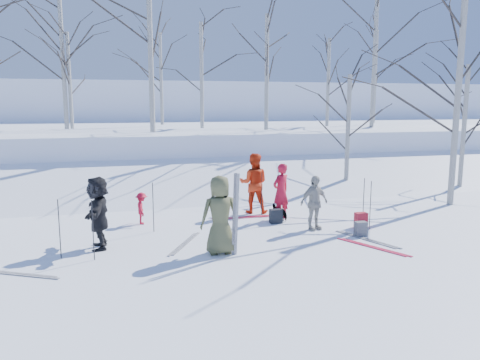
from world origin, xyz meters
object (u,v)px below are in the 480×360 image
object	(u,v)px
skier_cream_east	(314,203)
backpack_red	(361,220)
skier_red_north	(281,191)
backpack_grey	(361,229)
skier_red_seated	(142,208)
skier_redor_behind	(254,183)
skier_olive_center	(220,215)
dog	(280,212)
backpack_dark	(276,216)
skier_grey_west	(98,213)

from	to	relation	value
skier_cream_east	backpack_red	xyz separation A→B (m)	(1.35, -0.16, -0.54)
skier_red_north	backpack_grey	bearing A→B (deg)	94.87
skier_red_seated	backpack_red	bearing A→B (deg)	-107.65
skier_redor_behind	backpack_grey	bearing A→B (deg)	140.62
skier_red_north	skier_cream_east	distance (m)	1.45
backpack_red	skier_red_seated	bearing A→B (deg)	161.28
skier_olive_center	skier_redor_behind	world-z (taller)	skier_redor_behind
skier_red_north	backpack_grey	size ratio (longest dim) A/B	4.37
dog	backpack_dark	xyz separation A→B (m)	(-0.23, -0.31, -0.04)
skier_red_seated	backpack_dark	bearing A→B (deg)	-102.52
skier_red_north	skier_redor_behind	bearing A→B (deg)	-86.62
skier_olive_center	skier_cream_east	world-z (taller)	skier_olive_center
skier_olive_center	backpack_dark	xyz separation A→B (m)	(2.15, 2.27, -0.71)
skier_olive_center	dog	world-z (taller)	skier_olive_center
skier_olive_center	skier_cream_east	size ratio (longest dim) A/B	1.22
dog	backpack_grey	world-z (taller)	dog
backpack_grey	backpack_dark	xyz separation A→B (m)	(-1.69, 1.83, 0.01)
skier_red_north	skier_cream_east	world-z (taller)	skier_red_north
skier_redor_behind	backpack_red	distance (m)	3.51
skier_olive_center	backpack_red	distance (m)	4.48
skier_redor_behind	skier_red_seated	size ratio (longest dim) A/B	2.06
skier_cream_east	backpack_dark	xyz separation A→B (m)	(-0.77, 0.92, -0.55)
skier_redor_behind	skier_red_seated	world-z (taller)	skier_redor_behind
skier_cream_east	skier_red_seated	bearing A→B (deg)	144.75
skier_red_north	dog	bearing A→B (deg)	33.95
skier_red_seated	dog	xyz separation A→B (m)	(3.95, -0.59, -0.22)
skier_grey_west	backpack_grey	distance (m)	6.59
skier_olive_center	dog	distance (m)	3.57
skier_red_seated	backpack_grey	distance (m)	6.07
skier_red_north	dog	distance (m)	0.62
skier_red_north	skier_red_seated	xyz separation A→B (m)	(-4.04, 0.44, -0.37)
skier_olive_center	skier_red_north	bearing A→B (deg)	-133.12
skier_olive_center	backpack_grey	distance (m)	3.93
skier_red_seated	skier_cream_east	size ratio (longest dim) A/B	0.61
dog	backpack_red	distance (m)	2.34
backpack_red	backpack_dark	distance (m)	2.38
skier_cream_east	backpack_dark	distance (m)	1.32
dog	skier_red_seated	bearing A→B (deg)	-48.00
skier_olive_center	skier_grey_west	distance (m)	2.91
skier_grey_west	skier_olive_center	bearing A→B (deg)	67.96
dog	backpack_red	size ratio (longest dim) A/B	1.34
skier_redor_behind	backpack_dark	world-z (taller)	skier_redor_behind
backpack_grey	skier_grey_west	bearing A→B (deg)	174.00
skier_olive_center	skier_red_seated	xyz separation A→B (m)	(-1.58, 3.17, -0.45)
skier_grey_west	backpack_red	xyz separation A→B (m)	(6.95, 0.07, -0.65)
skier_red_seated	backpack_red	world-z (taller)	skier_red_seated
skier_red_seated	skier_cream_east	world-z (taller)	skier_cream_east
backpack_grey	skier_red_north	bearing A→B (deg)	121.00
skier_cream_east	skier_grey_west	xyz separation A→B (m)	(-5.60, -0.23, 0.12)
skier_olive_center	backpack_grey	world-z (taller)	skier_olive_center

